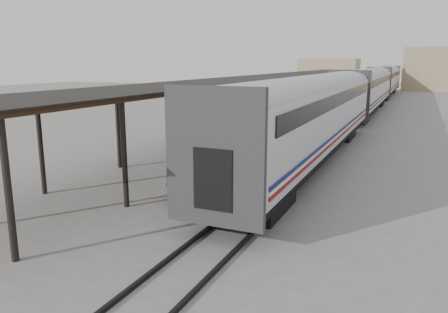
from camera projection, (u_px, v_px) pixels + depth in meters
ground at (184, 196)px, 17.61m from camera, size 160.00×160.00×0.00m
train at (367, 87)px, 45.93m from camera, size 3.45×76.01×4.01m
canopy at (280, 77)px, 39.53m from camera, size 4.90×64.30×4.15m
rails at (366, 112)px, 46.67m from camera, size 1.54×150.00×0.12m
building_left at (329, 73)px, 94.14m from camera, size 12.00×8.00×6.00m
baggage_cart at (189, 181)px, 17.37m from camera, size 1.90×2.66×0.86m
suitcase_stack at (188, 169)px, 17.59m from camera, size 1.30×1.34×0.58m
luggage_tug at (259, 127)px, 32.18m from camera, size 1.20×1.71×1.40m
porter at (186, 157)px, 16.45m from camera, size 0.65×0.78×1.84m
pedestrian at (256, 121)px, 33.27m from camera, size 1.10×0.80×1.73m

